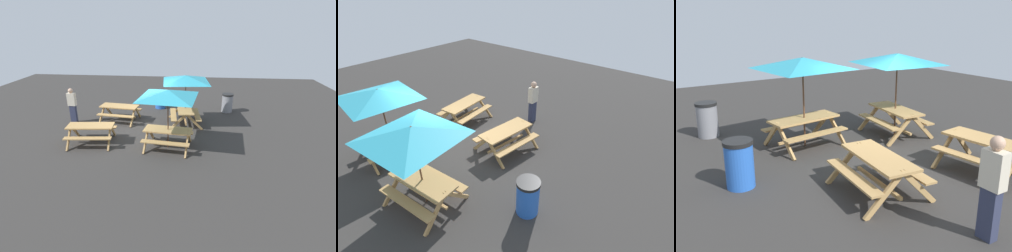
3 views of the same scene
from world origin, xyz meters
TOP-DOWN VIEW (x-y plane):
  - ground_plane at (0.00, 0.00)m, footprint 24.00×24.00m
  - picnic_table_0 at (1.28, -1.31)m, footprint 2.81×2.81m
  - picnic_table_1 at (1.84, 1.28)m, footprint 2.81×2.81m
  - picnic_table_2 at (-1.31, 1.35)m, footprint 1.95×1.72m
  - picnic_table_3 at (-1.79, -1.19)m, footprint 1.93×1.68m
  - trash_bin_blue at (0.40, 3.48)m, footprint 0.59×0.59m
  - trash_bin_gray at (4.01, 3.19)m, footprint 0.59×0.59m
  - person_standing at (-3.45, 0.92)m, footprint 0.37×0.23m

SIDE VIEW (x-z plane):
  - ground_plane at x=0.00m, z-range 0.00..0.00m
  - trash_bin_blue at x=0.40m, z-range 0.00..0.98m
  - trash_bin_gray at x=4.01m, z-range 0.00..0.98m
  - picnic_table_2 at x=-1.31m, z-range 0.16..0.97m
  - picnic_table_3 at x=-1.79m, z-range 0.16..0.97m
  - person_standing at x=-3.45m, z-range 0.05..1.72m
  - picnic_table_0 at x=1.28m, z-range 0.82..3.16m
  - picnic_table_1 at x=1.84m, z-range 0.82..3.16m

